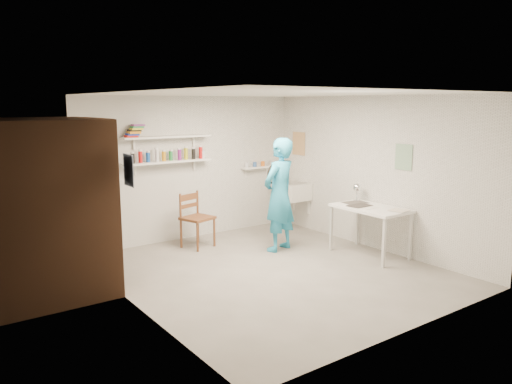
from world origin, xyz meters
TOP-DOWN VIEW (x-y plane):
  - floor at (0.00, 0.00)m, footprint 4.00×4.50m
  - ceiling at (0.00, 0.00)m, footprint 4.00×4.50m
  - wall_back at (0.00, 2.26)m, footprint 4.00×0.02m
  - wall_front at (0.00, -2.26)m, footprint 4.00×0.02m
  - wall_left at (-2.01, 0.00)m, footprint 0.02×4.50m
  - wall_right at (2.01, 0.00)m, footprint 0.02×4.50m
  - doorway_recess at (-1.99, 1.05)m, footprint 0.02×0.90m
  - corridor_box at (-2.70, 1.05)m, footprint 1.40×1.50m
  - door_lintel at (-1.97, 1.05)m, footprint 0.06×1.05m
  - door_jamb_near at (-1.97, 0.55)m, footprint 0.06×0.10m
  - door_jamb_far at (-1.97, 1.55)m, footprint 0.06×0.10m
  - shelf_lower at (-0.50, 2.13)m, footprint 1.50×0.22m
  - shelf_upper at (-0.50, 2.13)m, footprint 1.50×0.22m
  - ledge_shelf at (1.35, 2.17)m, footprint 0.70×0.14m
  - poster_left at (-1.99, 0.05)m, footprint 0.01×0.28m
  - poster_right_a at (1.99, 1.80)m, footprint 0.01×0.34m
  - poster_right_b at (1.99, -0.55)m, footprint 0.01×0.30m
  - belfast_sink at (1.75, 1.70)m, footprint 0.48×0.60m
  - man at (0.70, 0.76)m, footprint 0.73×0.58m
  - wall_clock at (0.76, 0.97)m, footprint 0.31×0.12m
  - wooden_chair at (-0.25, 1.64)m, footprint 0.55×0.53m
  - work_table at (1.64, -0.27)m, footprint 0.67×1.12m
  - desk_lamp at (1.82, 0.18)m, footprint 0.14×0.14m
  - spray_cans at (-0.50, 2.13)m, footprint 1.32×0.06m
  - book_stack at (-1.04, 2.13)m, footprint 0.30×0.14m
  - ledge_pots at (1.35, 2.17)m, footprint 0.48×0.07m
  - papers at (1.64, -0.27)m, footprint 0.30×0.22m

SIDE VIEW (x-z plane):
  - floor at x=0.00m, z-range -0.02..0.00m
  - work_table at x=1.64m, z-range 0.00..0.75m
  - wooden_chair at x=-0.25m, z-range 0.00..0.95m
  - belfast_sink at x=1.75m, z-range 0.55..0.85m
  - papers at x=1.64m, z-range 0.75..0.76m
  - man at x=0.70m, z-range 0.00..1.76m
  - desk_lamp at x=1.82m, z-range 0.90..1.04m
  - doorway_recess at x=-1.99m, z-range 0.00..2.00m
  - door_jamb_near at x=-1.97m, z-range 0.00..2.00m
  - door_jamb_far at x=-1.97m, z-range 0.00..2.00m
  - corridor_box at x=-2.70m, z-range 0.00..2.10m
  - ledge_shelf at x=1.35m, z-range 1.11..1.14m
  - wall_clock at x=0.76m, z-range 1.02..1.33m
  - ledge_pots at x=1.35m, z-range 1.14..1.22m
  - wall_back at x=0.00m, z-range 0.00..2.40m
  - wall_front at x=0.00m, z-range 0.00..2.40m
  - wall_left at x=-2.01m, z-range 0.00..2.40m
  - wall_right at x=2.01m, z-range 0.00..2.40m
  - shelf_lower at x=-0.50m, z-range 1.34..1.36m
  - spray_cans at x=-0.50m, z-range 1.36..1.53m
  - poster_right_b at x=1.99m, z-range 1.31..1.69m
  - poster_left at x=-1.99m, z-range 1.37..1.73m
  - poster_right_a at x=1.99m, z-range 1.34..1.76m
  - shelf_upper at x=-0.50m, z-range 1.74..1.76m
  - book_stack at x=-1.04m, z-range 1.77..1.96m
  - door_lintel at x=-1.97m, z-range 2.00..2.10m
  - ceiling at x=0.00m, z-range 2.40..2.42m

